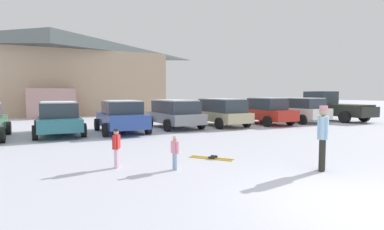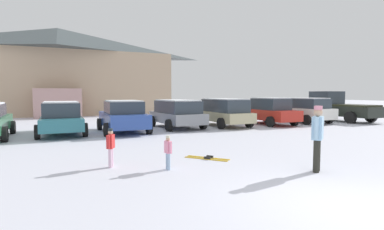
{
  "view_description": "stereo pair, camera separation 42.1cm",
  "coord_description": "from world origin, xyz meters",
  "px_view_note": "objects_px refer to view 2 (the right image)",
  "views": [
    {
      "loc": [
        -4.81,
        -3.41,
        1.97
      ],
      "look_at": [
        0.76,
        8.53,
        1.03
      ],
      "focal_mm": 28.0,
      "sensor_mm": 36.0,
      "label": 1
    },
    {
      "loc": [
        -4.43,
        -3.58,
        1.97
      ],
      "look_at": [
        0.76,
        8.53,
        1.03
      ],
      "focal_mm": 28.0,
      "sensor_mm": 36.0,
      "label": 2
    }
  ],
  "objects_px": {
    "parked_beige_suv": "(224,111)",
    "parked_white_suv": "(304,109)",
    "parked_blue_hatchback": "(123,116)",
    "parked_red_sedan": "(269,111)",
    "pair_of_skis": "(207,158)",
    "ski_lodge": "(59,71)",
    "skier_child_in_red_jacket": "(111,145)",
    "pickup_truck": "(336,107)",
    "parked_teal_hatchback": "(61,118)",
    "skier_child_in_pink_snowsuit": "(168,150)",
    "skier_adult_in_blue_parka": "(317,135)",
    "parked_grey_wagon": "(177,113)"
  },
  "relations": [
    {
      "from": "parked_red_sedan",
      "to": "skier_child_in_red_jacket",
      "type": "height_order",
      "value": "parked_red_sedan"
    },
    {
      "from": "parked_blue_hatchback",
      "to": "parked_red_sedan",
      "type": "distance_m",
      "value": 9.32
    },
    {
      "from": "ski_lodge",
      "to": "parked_red_sedan",
      "type": "bearing_deg",
      "value": -52.61
    },
    {
      "from": "parked_red_sedan",
      "to": "skier_child_in_pink_snowsuit",
      "type": "height_order",
      "value": "parked_red_sedan"
    },
    {
      "from": "parked_grey_wagon",
      "to": "parked_white_suv",
      "type": "height_order",
      "value": "parked_white_suv"
    },
    {
      "from": "skier_adult_in_blue_parka",
      "to": "skier_child_in_red_jacket",
      "type": "xyz_separation_m",
      "value": [
        -4.72,
        2.5,
        -0.35
      ]
    },
    {
      "from": "skier_child_in_red_jacket",
      "to": "ski_lodge",
      "type": "bearing_deg",
      "value": 93.62
    },
    {
      "from": "parked_blue_hatchback",
      "to": "parked_red_sedan",
      "type": "height_order",
      "value": "parked_red_sedan"
    },
    {
      "from": "parked_grey_wagon",
      "to": "skier_child_in_pink_snowsuit",
      "type": "xyz_separation_m",
      "value": [
        -3.52,
        -8.85,
        -0.37
      ]
    },
    {
      "from": "ski_lodge",
      "to": "parked_grey_wagon",
      "type": "xyz_separation_m",
      "value": [
        6.36,
        -15.88,
        -3.33
      ]
    },
    {
      "from": "skier_child_in_pink_snowsuit",
      "to": "parked_white_suv",
      "type": "bearing_deg",
      "value": 33.89
    },
    {
      "from": "parked_grey_wagon",
      "to": "pair_of_skis",
      "type": "relative_size",
      "value": 3.52
    },
    {
      "from": "parked_white_suv",
      "to": "parked_beige_suv",
      "type": "bearing_deg",
      "value": 178.5
    },
    {
      "from": "parked_beige_suv",
      "to": "ski_lodge",
      "type": "bearing_deg",
      "value": 120.09
    },
    {
      "from": "ski_lodge",
      "to": "parked_blue_hatchback",
      "type": "relative_size",
      "value": 4.9
    },
    {
      "from": "parked_teal_hatchback",
      "to": "skier_child_in_pink_snowsuit",
      "type": "xyz_separation_m",
      "value": [
        2.59,
        -8.49,
        -0.31
      ]
    },
    {
      "from": "parked_white_suv",
      "to": "skier_child_in_red_jacket",
      "type": "height_order",
      "value": "parked_white_suv"
    },
    {
      "from": "skier_adult_in_blue_parka",
      "to": "pair_of_skis",
      "type": "relative_size",
      "value": 1.36
    },
    {
      "from": "parked_white_suv",
      "to": "pair_of_skis",
      "type": "xyz_separation_m",
      "value": [
        -11.09,
        -7.69,
        -0.89
      ]
    },
    {
      "from": "parked_blue_hatchback",
      "to": "skier_adult_in_blue_parka",
      "type": "relative_size",
      "value": 2.56
    },
    {
      "from": "parked_blue_hatchback",
      "to": "parked_grey_wagon",
      "type": "distance_m",
      "value": 3.27
    },
    {
      "from": "parked_teal_hatchback",
      "to": "parked_red_sedan",
      "type": "xyz_separation_m",
      "value": [
        12.23,
        -0.09,
        0.05
      ]
    },
    {
      "from": "parked_blue_hatchback",
      "to": "pair_of_skis",
      "type": "height_order",
      "value": "parked_blue_hatchback"
    },
    {
      "from": "parked_teal_hatchback",
      "to": "parked_grey_wagon",
      "type": "distance_m",
      "value": 6.11
    },
    {
      "from": "parked_red_sedan",
      "to": "pickup_truck",
      "type": "bearing_deg",
      "value": 3.04
    },
    {
      "from": "skier_child_in_pink_snowsuit",
      "to": "pickup_truck",
      "type": "bearing_deg",
      "value": 28.69
    },
    {
      "from": "parked_grey_wagon",
      "to": "parked_teal_hatchback",
      "type": "bearing_deg",
      "value": -176.62
    },
    {
      "from": "pickup_truck",
      "to": "skier_adult_in_blue_parka",
      "type": "relative_size",
      "value": 3.46
    },
    {
      "from": "parked_beige_suv",
      "to": "skier_adult_in_blue_parka",
      "type": "xyz_separation_m",
      "value": [
        -3.09,
        -10.3,
        0.04
      ]
    },
    {
      "from": "parked_beige_suv",
      "to": "skier_adult_in_blue_parka",
      "type": "distance_m",
      "value": 10.75
    },
    {
      "from": "parked_grey_wagon",
      "to": "parked_beige_suv",
      "type": "height_order",
      "value": "parked_beige_suv"
    },
    {
      "from": "parked_teal_hatchback",
      "to": "skier_child_in_red_jacket",
      "type": "relative_size",
      "value": 4.4
    },
    {
      "from": "pickup_truck",
      "to": "parked_red_sedan",
      "type": "bearing_deg",
      "value": -176.96
    },
    {
      "from": "pair_of_skis",
      "to": "skier_child_in_pink_snowsuit",
      "type": "bearing_deg",
      "value": -152.9
    },
    {
      "from": "parked_grey_wagon",
      "to": "skier_child_in_red_jacket",
      "type": "height_order",
      "value": "parked_grey_wagon"
    },
    {
      "from": "ski_lodge",
      "to": "parked_teal_hatchback",
      "type": "distance_m",
      "value": 16.59
    },
    {
      "from": "parked_beige_suv",
      "to": "parked_white_suv",
      "type": "bearing_deg",
      "value": -1.5
    },
    {
      "from": "parked_teal_hatchback",
      "to": "pair_of_skis",
      "type": "relative_size",
      "value": 3.74
    },
    {
      "from": "parked_red_sedan",
      "to": "skier_adult_in_blue_parka",
      "type": "distance_m",
      "value": 11.84
    },
    {
      "from": "parked_blue_hatchback",
      "to": "skier_child_in_pink_snowsuit",
      "type": "xyz_separation_m",
      "value": [
        -0.32,
        -8.15,
        -0.33
      ]
    },
    {
      "from": "parked_teal_hatchback",
      "to": "parked_white_suv",
      "type": "bearing_deg",
      "value": -0.06
    },
    {
      "from": "pickup_truck",
      "to": "pair_of_skis",
      "type": "distance_m",
      "value": 16.51
    },
    {
      "from": "parked_beige_suv",
      "to": "skier_child_in_red_jacket",
      "type": "distance_m",
      "value": 11.04
    },
    {
      "from": "parked_white_suv",
      "to": "skier_child_in_red_jacket",
      "type": "distance_m",
      "value": 15.89
    },
    {
      "from": "ski_lodge",
      "to": "parked_white_suv",
      "type": "relative_size",
      "value": 5.06
    },
    {
      "from": "parked_blue_hatchback",
      "to": "parked_grey_wagon",
      "type": "bearing_deg",
      "value": 12.36
    },
    {
      "from": "ski_lodge",
      "to": "skier_child_in_red_jacket",
      "type": "xyz_separation_m",
      "value": [
        1.51,
        -23.89,
        -3.61
      ]
    },
    {
      "from": "pair_of_skis",
      "to": "parked_grey_wagon",
      "type": "bearing_deg",
      "value": 76.1
    },
    {
      "from": "parked_blue_hatchback",
      "to": "pair_of_skis",
      "type": "xyz_separation_m",
      "value": [
        1.2,
        -7.37,
        -0.81
      ]
    },
    {
      "from": "parked_beige_suv",
      "to": "pair_of_skis",
      "type": "bearing_deg",
      "value": -122.3
    }
  ]
}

